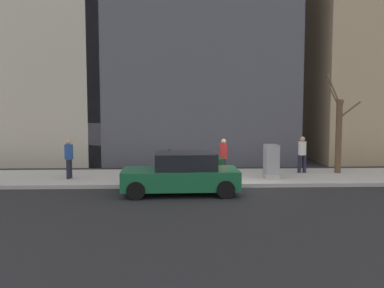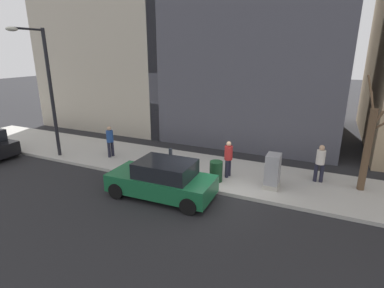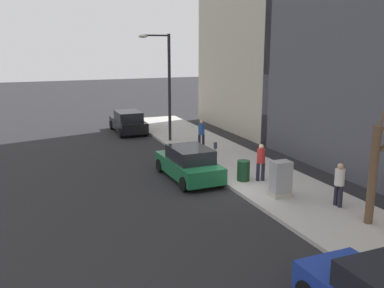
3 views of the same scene
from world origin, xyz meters
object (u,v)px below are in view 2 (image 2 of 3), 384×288
at_px(parked_car_green, 162,180).
at_px(pedestrian_far_corner, 110,140).
at_px(parking_meter, 171,160).
at_px(office_block_center, 263,9).
at_px(trash_bin, 216,171).
at_px(utility_box, 273,171).
at_px(pedestrian_near_meter, 320,161).
at_px(streetlamp, 46,84).
at_px(bare_tree, 369,145).
at_px(pedestrian_midblock, 228,157).

relative_size(parked_car_green, pedestrian_far_corner, 2.56).
height_order(parking_meter, pedestrian_far_corner, pedestrian_far_corner).
distance_m(parking_meter, office_block_center, 12.90).
xyz_separation_m(trash_bin, office_block_center, (10.14, 0.67, 7.61)).
bearing_deg(utility_box, office_block_center, 17.03).
height_order(parked_car_green, trash_bin, parked_car_green).
bearing_deg(pedestrian_near_meter, parking_meter, 19.27).
height_order(parking_meter, streetlamp, streetlamp).
bearing_deg(utility_box, parking_meter, 101.19).
distance_m(parking_meter, trash_bin, 2.07).
bearing_deg(pedestrian_near_meter, office_block_center, -61.67).
distance_m(streetlamp, office_block_center, 14.21).
bearing_deg(utility_box, trash_bin, 99.79).
relative_size(parking_meter, bare_tree, 0.30).
distance_m(parked_car_green, pedestrian_far_corner, 5.40).
bearing_deg(bare_tree, trash_bin, 107.15).
distance_m(bare_tree, pedestrian_far_corner, 12.01).
xyz_separation_m(parked_car_green, office_block_center, (12.14, -0.85, 7.48)).
bearing_deg(utility_box, bare_tree, -68.12).
bearing_deg(pedestrian_midblock, utility_box, 90.20).
bearing_deg(pedestrian_near_meter, parked_car_green, 33.11).
relative_size(bare_tree, pedestrian_far_corner, 2.74).
bearing_deg(pedestrian_near_meter, trash_bin, 22.73).
bearing_deg(bare_tree, utility_box, 111.88).
bearing_deg(parked_car_green, office_block_center, -5.56).
xyz_separation_m(streetlamp, pedestrian_far_corner, (1.25, -2.72, -2.93)).
xyz_separation_m(utility_box, trash_bin, (-0.40, 2.32, -0.25)).
relative_size(trash_bin, pedestrian_midblock, 0.54).
distance_m(streetlamp, trash_bin, 9.59).
bearing_deg(pedestrian_far_corner, pedestrian_near_meter, 102.24).
height_order(bare_tree, pedestrian_near_meter, bare_tree).
xyz_separation_m(parking_meter, pedestrian_far_corner, (1.08, 4.24, 0.11)).
distance_m(parked_car_green, streetlamp, 8.23).
relative_size(pedestrian_midblock, pedestrian_far_corner, 1.00).
height_order(streetlamp, pedestrian_midblock, streetlamp).
bearing_deg(office_block_center, streetlamp, 142.47).
distance_m(trash_bin, pedestrian_near_meter, 4.45).
bearing_deg(utility_box, pedestrian_near_meter, -51.27).
xyz_separation_m(bare_tree, pedestrian_midblock, (-1.08, 5.38, -0.95)).
height_order(streetlamp, pedestrian_far_corner, streetlamp).
distance_m(parking_meter, pedestrian_midblock, 2.56).
distance_m(parking_meter, pedestrian_far_corner, 4.37).
xyz_separation_m(parking_meter, bare_tree, (2.21, -7.68, 1.06)).
relative_size(streetlamp, trash_bin, 7.22).
xyz_separation_m(parking_meter, utility_box, (0.85, -4.30, -0.13)).
xyz_separation_m(parked_car_green, pedestrian_near_meter, (3.78, -5.56, 0.35)).
distance_m(parking_meter, pedestrian_near_meter, 6.43).
distance_m(bare_tree, trash_bin, 6.14).
relative_size(utility_box, office_block_center, 0.09).
xyz_separation_m(parked_car_green, streetlamp, (1.38, 7.42, 3.28)).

